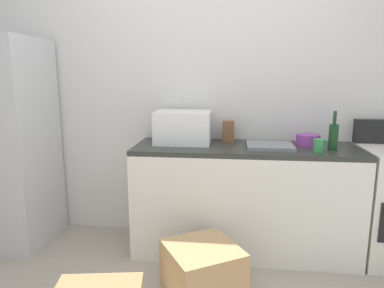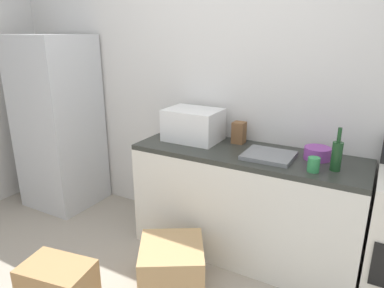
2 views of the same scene
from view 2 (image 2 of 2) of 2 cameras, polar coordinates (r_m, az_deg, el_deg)
name	(u,v)px [view 2 (image 2 of 2)]	position (r m, az deg, el deg)	size (l,w,h in m)	color
wall_back	(231,91)	(3.11, 6.29, 8.49)	(5.00, 0.10, 2.60)	silver
kitchen_counter	(244,203)	(2.96, 8.46, -9.52)	(1.80, 0.60, 0.90)	silver
refrigerator	(59,123)	(3.92, -20.77, 3.19)	(0.68, 0.66, 1.77)	silver
microwave	(193,125)	(3.01, 0.21, 3.14)	(0.46, 0.34, 0.27)	white
sink_basin	(269,155)	(2.68, 12.34, -1.83)	(0.36, 0.32, 0.03)	slate
wine_bottle	(337,155)	(2.54, 22.42, -1.67)	(0.07, 0.07, 0.30)	#193F1E
coffee_mug	(314,165)	(2.49, 19.12, -3.17)	(0.08, 0.08, 0.10)	#338C4C
knife_block	(239,133)	(2.97, 7.61, 1.85)	(0.10, 0.10, 0.18)	brown
mixing_bowl	(317,153)	(2.74, 19.65, -1.42)	(0.19, 0.19, 0.09)	purple
cardboard_box_small	(172,266)	(2.71, -3.29, -19.18)	(0.45, 0.46, 0.34)	tan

